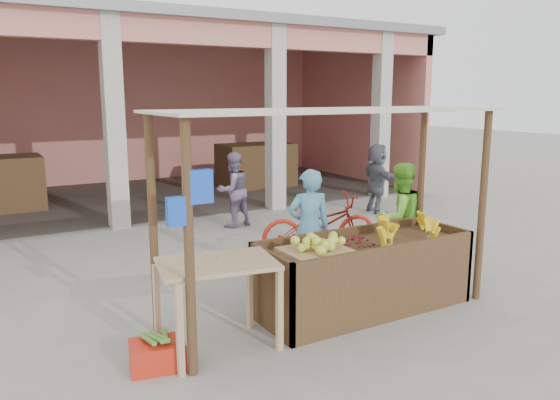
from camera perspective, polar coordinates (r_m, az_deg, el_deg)
ground at (r=6.50m, az=5.15°, el=-12.07°), size 60.00×60.00×0.00m
market_building at (r=14.24m, az=-16.04°, el=11.20°), size 14.40×6.40×4.20m
fruit_stall at (r=6.64m, az=8.77°, el=-7.95°), size 2.60×0.95×0.80m
stall_awning at (r=6.05m, az=5.03°, el=5.59°), size 4.09×1.35×2.39m
banana_heap at (r=6.82m, az=12.86°, el=-3.19°), size 1.15×0.63×0.21m
melon_tray at (r=6.04m, az=3.80°, el=-4.90°), size 0.72×0.62×0.19m
berry_heap at (r=6.44m, az=8.13°, el=-4.17°), size 0.44×0.36×0.14m
side_table at (r=5.48m, az=-6.56°, el=-7.84°), size 1.26×0.95×0.92m
papaya_pile at (r=5.41m, az=-6.61°, el=-5.49°), size 0.64×0.36×0.18m
red_crate at (r=5.46m, az=-12.70°, el=-15.53°), size 0.56×0.45×0.26m
plantain_bundle at (r=5.38m, az=-12.78°, el=-13.92°), size 0.38×0.26×0.08m
produce_sacks at (r=12.13m, az=1.99°, el=0.20°), size 0.72×0.68×0.55m
vendor_blue at (r=7.25m, az=3.05°, el=-2.54°), size 0.75×0.64×1.69m
vendor_green at (r=7.98m, az=12.39°, el=-1.58°), size 0.84×0.53×1.68m
motorcycle at (r=8.69m, az=4.15°, el=-2.52°), size 1.19×2.09×1.03m
shopper_d at (r=11.99m, az=10.12°, el=2.44°), size 0.90×1.57×1.59m
shopper_f at (r=10.57m, az=-4.94°, el=1.42°), size 0.85×0.58×1.59m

